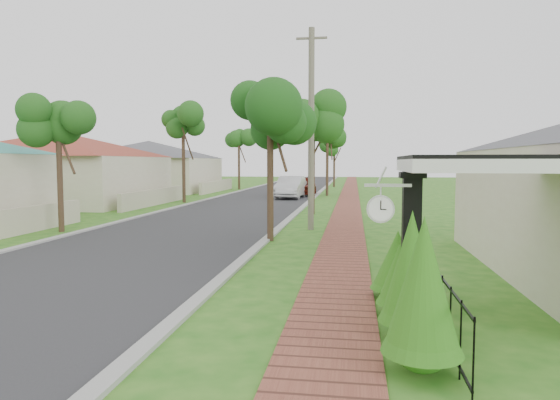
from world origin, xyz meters
The scene contains 16 objects.
ground centered at (0.00, 0.00, 0.00)m, with size 160.00×160.00×0.00m, color #256518.
road centered at (-3.00, 20.00, 0.00)m, with size 7.00×120.00×0.02m, color #28282B.
kerb_right centered at (0.65, 20.00, 0.00)m, with size 0.30×120.00×0.10m, color #9E9E99.
kerb_left centered at (-6.65, 20.00, 0.00)m, with size 0.30×120.00×0.10m, color #9E9E99.
sidewalk centered at (3.25, 20.00, 0.00)m, with size 1.50×120.00×0.03m, color brown.
porch_post centered at (4.55, -1.00, 1.12)m, with size 0.48×0.48×2.52m.
picket_fence centered at (4.90, 0.00, 0.53)m, with size 0.03×8.02×1.00m.
street_trees centered at (-2.87, 26.84, 4.54)m, with size 10.70×37.65×5.89m.
hedge_row centered at (4.45, -1.57, 0.84)m, with size 0.92×4.50×2.14m.
far_house_red centered at (-14.97, 20.00, 2.34)m, with size 15.56×15.56×4.60m.
far_house_grey centered at (-14.97, 34.00, 2.34)m, with size 15.56×15.56×4.60m.
parked_car_red centered at (-0.38, 30.11, 0.78)m, with size 1.84×4.57×1.56m, color #58160D.
parked_car_white centered at (-0.99, 26.79, 0.81)m, with size 1.71×4.91×1.62m, color silver.
near_tree centered at (0.80, 7.00, 4.16)m, with size 2.03×2.03×5.22m.
utility_pole centered at (1.92, 10.00, 3.97)m, with size 1.20×0.24×7.83m.
station_clock centered at (4.02, -1.40, 1.95)m, with size 0.75×0.13×0.63m.
Camera 1 is at (3.58, -9.55, 2.68)m, focal length 32.00 mm.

